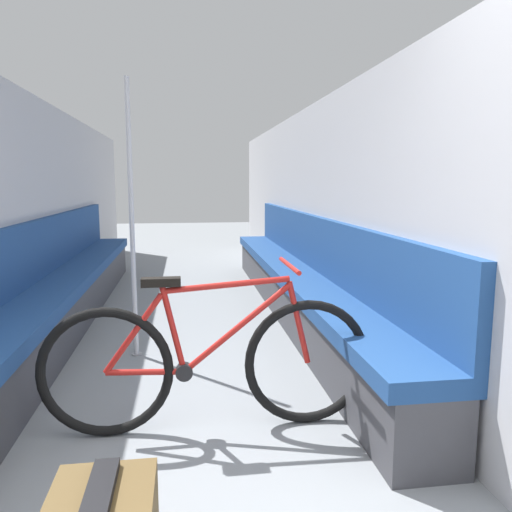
{
  "coord_description": "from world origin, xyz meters",
  "views": [
    {
      "loc": [
        0.01,
        -1.17,
        1.33
      ],
      "look_at": [
        0.64,
        3.21,
        0.66
      ],
      "focal_mm": 35.0,
      "sensor_mm": 36.0,
      "label": 1
    }
  ],
  "objects_px": {
    "bicycle": "(209,363)",
    "grab_pole_near": "(132,225)",
    "bench_seat_row_left": "(65,291)",
    "bench_seat_row_right": "(297,284)"
  },
  "relations": [
    {
      "from": "bench_seat_row_left",
      "to": "bicycle",
      "type": "distance_m",
      "value": 2.48
    },
    {
      "from": "bench_seat_row_right",
      "to": "grab_pole_near",
      "type": "relative_size",
      "value": 2.73
    },
    {
      "from": "bicycle",
      "to": "grab_pole_near",
      "type": "height_order",
      "value": "grab_pole_near"
    },
    {
      "from": "grab_pole_near",
      "to": "bench_seat_row_left",
      "type": "bearing_deg",
      "value": 128.14
    },
    {
      "from": "bicycle",
      "to": "grab_pole_near",
      "type": "distance_m",
      "value": 1.49
    },
    {
      "from": "bicycle",
      "to": "grab_pole_near",
      "type": "xyz_separation_m",
      "value": [
        -0.5,
        1.25,
        0.64
      ]
    },
    {
      "from": "bench_seat_row_right",
      "to": "bench_seat_row_left",
      "type": "bearing_deg",
      "value": 180.0
    },
    {
      "from": "bench_seat_row_left",
      "to": "grab_pole_near",
      "type": "distance_m",
      "value": 1.35
    },
    {
      "from": "bench_seat_row_left",
      "to": "bicycle",
      "type": "relative_size",
      "value": 3.19
    },
    {
      "from": "bench_seat_row_left",
      "to": "bench_seat_row_right",
      "type": "distance_m",
      "value": 2.2
    }
  ]
}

